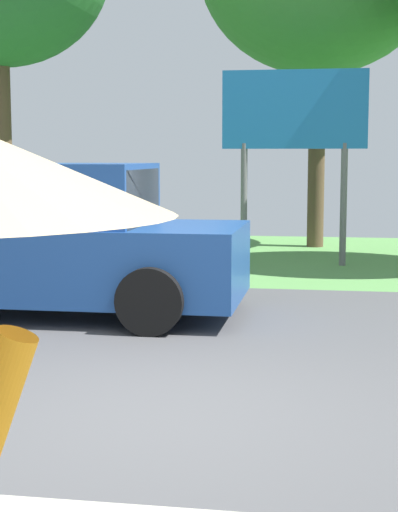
{
  "coord_description": "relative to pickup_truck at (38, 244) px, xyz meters",
  "views": [
    {
      "loc": [
        1.3,
        -5.94,
        1.97
      ],
      "look_at": [
        0.16,
        1.0,
        1.1
      ],
      "focal_mm": 56.77,
      "sensor_mm": 36.0,
      "label": 1
    }
  ],
  "objects": [
    {
      "name": "ground_plane",
      "position": [
        2.33,
        -0.72,
        -0.92
      ],
      "size": [
        40.0,
        22.0,
        0.2
      ],
      "color": "#4C4C4F"
    },
    {
      "name": "pickup_truck",
      "position": [
        0.0,
        0.0,
        0.0
      ],
      "size": [
        5.2,
        2.28,
        1.88
      ],
      "rotation": [
        0.0,
        0.0,
        -0.03
      ],
      "color": "#1E478C",
      "rests_on": "ground_plane"
    },
    {
      "name": "roadside_billboard",
      "position": [
        2.93,
        5.16,
        1.68
      ],
      "size": [
        2.6,
        0.12,
        3.5
      ],
      "color": "slate",
      "rests_on": "ground_plane"
    }
  ]
}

